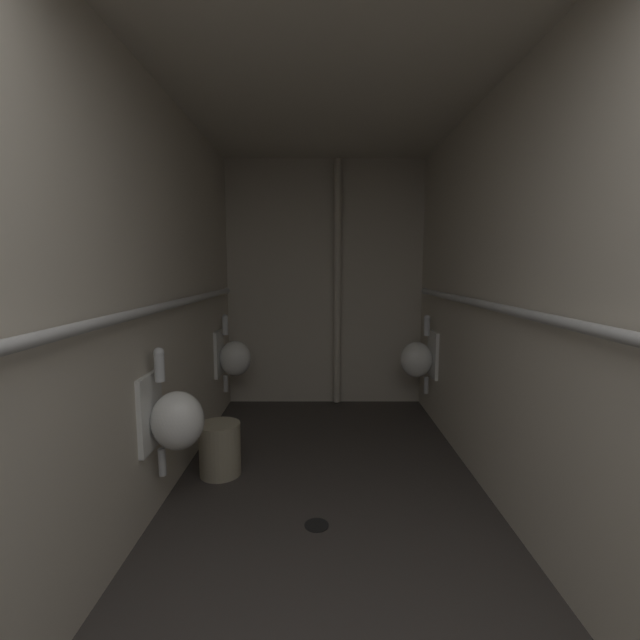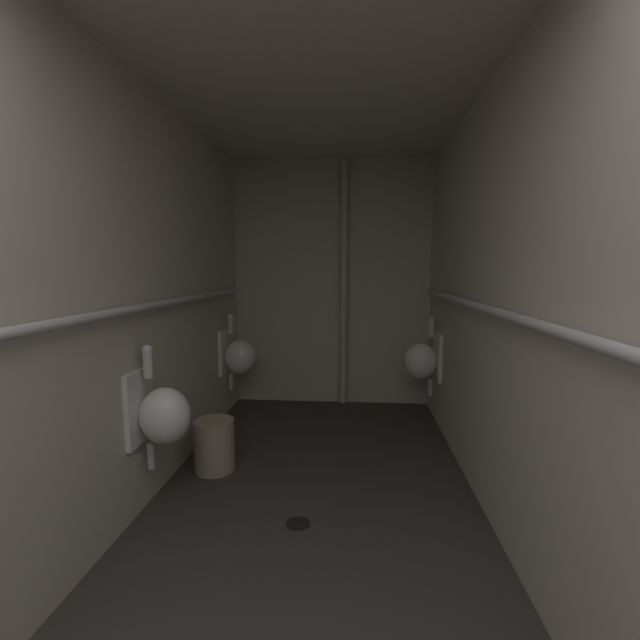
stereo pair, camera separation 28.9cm
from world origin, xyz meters
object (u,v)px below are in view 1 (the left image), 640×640
(urinal_right_mid, at_px, (418,358))
(floor_drain, at_px, (316,525))
(waste_bin, at_px, (220,449))
(standpipe_back_wall, at_px, (337,284))
(urinal_left_far, at_px, (233,357))
(urinal_left_mid, at_px, (173,419))

(urinal_right_mid, height_order, floor_drain, urinal_right_mid)
(urinal_right_mid, height_order, waste_bin, urinal_right_mid)
(standpipe_back_wall, xyz_separation_m, waste_bin, (-0.89, -1.58, -1.10))
(urinal_right_mid, bearing_deg, urinal_left_far, 178.27)
(waste_bin, bearing_deg, urinal_right_mid, 33.35)
(floor_drain, height_order, waste_bin, waste_bin)
(urinal_left_mid, bearing_deg, standpipe_back_wall, 64.39)
(urinal_left_far, distance_m, floor_drain, 2.03)
(urinal_left_far, distance_m, urinal_right_mid, 1.78)
(urinal_right_mid, relative_size, waste_bin, 2.03)
(urinal_right_mid, bearing_deg, urinal_left_mid, -137.47)
(urinal_left_mid, bearing_deg, waste_bin, 76.88)
(urinal_left_far, relative_size, floor_drain, 5.39)
(urinal_left_far, height_order, urinal_right_mid, same)
(urinal_left_far, height_order, standpipe_back_wall, standpipe_back_wall)
(urinal_left_far, distance_m, standpipe_back_wall, 1.30)
(urinal_left_mid, distance_m, floor_drain, 1.02)
(urinal_left_mid, distance_m, waste_bin, 0.70)
(urinal_left_mid, distance_m, urinal_right_mid, 2.41)
(urinal_left_mid, height_order, urinal_left_far, same)
(urinal_right_mid, bearing_deg, floor_drain, -119.39)
(urinal_left_far, relative_size, urinal_right_mid, 1.00)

